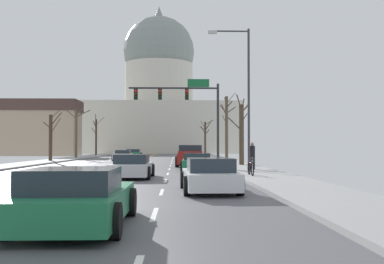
# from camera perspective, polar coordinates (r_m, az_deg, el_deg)

# --- Properties ---
(ground) EXTENTS (20.00, 180.00, 0.20)m
(ground) POSITION_cam_1_polar(r_m,az_deg,el_deg) (25.08, -11.11, -5.26)
(ground) COLOR #4F4F54
(signal_gantry) EXTENTS (7.91, 0.41, 7.29)m
(signal_gantry) POSITION_cam_1_polar(r_m,az_deg,el_deg) (40.92, -0.66, 3.67)
(signal_gantry) COLOR #28282D
(signal_gantry) RESTS_ON ground
(street_lamp_right) EXTENTS (2.49, 0.24, 8.30)m
(street_lamp_right) POSITION_cam_1_polar(r_m,az_deg,el_deg) (27.52, 6.26, 5.54)
(street_lamp_right) COLOR #333338
(street_lamp_right) RESTS_ON ground
(capitol_building) EXTENTS (34.13, 22.08, 32.30)m
(capitol_building) POSITION_cam_1_polar(r_m,az_deg,el_deg) (102.57, -4.07, 3.76)
(capitol_building) COLOR beige
(capitol_building) RESTS_ON ground
(pickup_truck_near_00) EXTENTS (2.35, 5.31, 1.64)m
(pickup_truck_near_00) POSITION_cam_1_polar(r_m,az_deg,el_deg) (36.35, -0.21, -3.05)
(pickup_truck_near_00) COLOR maroon
(pickup_truck_near_00) RESTS_ON ground
(sedan_near_01) EXTENTS (2.16, 4.49, 1.12)m
(sedan_near_01) POSITION_cam_1_polar(r_m,az_deg,el_deg) (29.79, 0.61, -3.72)
(sedan_near_01) COLOR #1E7247
(sedan_near_01) RESTS_ON ground
(sedan_near_02) EXTENTS (2.08, 4.42, 1.18)m
(sedan_near_02) POSITION_cam_1_polar(r_m,az_deg,el_deg) (23.41, -7.31, -4.25)
(sedan_near_02) COLOR silver
(sedan_near_02) RESTS_ON ground
(sedan_near_03) EXTENTS (2.03, 4.52, 1.18)m
(sedan_near_03) POSITION_cam_1_polar(r_m,az_deg,el_deg) (16.34, 2.16, -5.37)
(sedan_near_03) COLOR silver
(sedan_near_03) RESTS_ON ground
(sedan_near_04) EXTENTS (2.10, 4.36, 1.17)m
(sedan_near_04) POSITION_cam_1_polar(r_m,az_deg,el_deg) (9.58, -13.96, -7.96)
(sedan_near_04) COLOR #1E7247
(sedan_near_04) RESTS_ON ground
(sedan_oncoming_00) EXTENTS (2.01, 4.41, 1.12)m
(sedan_oncoming_00) POSITION_cam_1_polar(r_m,az_deg,el_deg) (50.57, -8.44, -2.86)
(sedan_oncoming_00) COLOR silver
(sedan_oncoming_00) RESTS_ON ground
(sedan_oncoming_01) EXTENTS (2.11, 4.71, 1.14)m
(sedan_oncoming_01) POSITION_cam_1_polar(r_m,az_deg,el_deg) (60.83, -7.16, -2.65)
(sedan_oncoming_01) COLOR #1E7247
(sedan_oncoming_01) RESTS_ON ground
(flank_building_01) EXTENTS (12.75, 6.49, 8.72)m
(flank_building_01) POSITION_cam_1_polar(r_m,az_deg,el_deg) (77.30, -18.18, 0.50)
(flank_building_01) COLOR tan
(flank_building_01) RESTS_ON ground
(bare_tree_00) EXTENTS (1.94, 2.84, 5.26)m
(bare_tree_00) POSITION_cam_1_polar(r_m,az_deg,el_deg) (36.01, 6.06, -0.02)
(bare_tree_00) COLOR #4C3D2D
(bare_tree_00) RESTS_ON ground
(bare_tree_01) EXTENTS (1.93, 1.95, 5.12)m
(bare_tree_01) POSITION_cam_1_polar(r_m,az_deg,el_deg) (47.92, -16.83, -0.49)
(bare_tree_01) COLOR #423328
(bare_tree_01) RESTS_ON ground
(bare_tree_02) EXTENTS (2.07, 2.22, 5.41)m
(bare_tree_02) POSITION_cam_1_polar(r_m,az_deg,el_deg) (72.13, 1.64, -0.58)
(bare_tree_02) COLOR #423328
(bare_tree_02) RESTS_ON ground
(bare_tree_03) EXTENTS (1.97, 1.29, 6.08)m
(bare_tree_03) POSITION_cam_1_polar(r_m,az_deg,el_deg) (71.25, -11.61, -0.47)
(bare_tree_03) COLOR #423328
(bare_tree_03) RESTS_ON ground
(bare_tree_04) EXTENTS (1.60, 2.14, 6.54)m
(bare_tree_04) POSITION_cam_1_polar(r_m,az_deg,el_deg) (44.45, 4.24, 0.78)
(bare_tree_04) COLOR brown
(bare_tree_04) RESTS_ON ground
(bare_tree_05) EXTENTS (3.06, 1.49, 6.19)m
(bare_tree_05) POSITION_cam_1_polar(r_m,az_deg,el_deg) (59.02, -13.92, 0.10)
(bare_tree_05) COLOR brown
(bare_tree_05) RESTS_ON ground
(pedestrian_00) EXTENTS (0.35, 0.34, 1.68)m
(pedestrian_00) POSITION_cam_1_polar(r_m,az_deg,el_deg) (29.06, 7.35, -2.71)
(pedestrian_00) COLOR #33333D
(pedestrian_00) RESTS_ON ground
(bicycle_parked) EXTENTS (0.12, 1.77, 0.85)m
(bicycle_parked) POSITION_cam_1_polar(r_m,az_deg,el_deg) (23.37, 7.17, -4.40)
(bicycle_parked) COLOR black
(bicycle_parked) RESTS_ON ground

